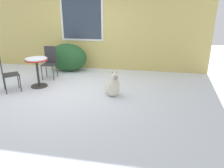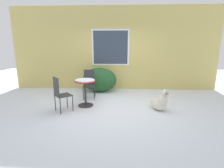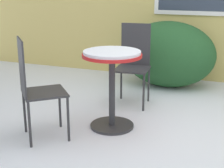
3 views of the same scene
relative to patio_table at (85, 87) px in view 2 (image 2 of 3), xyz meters
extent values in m
plane|color=silver|center=(0.75, -0.10, -0.58)|extent=(16.00, 16.00, 0.00)
cube|color=tan|center=(0.75, 2.10, 1.02)|extent=(8.00, 0.06, 3.18)
cube|color=silver|center=(0.61, 2.05, 1.07)|extent=(1.44, 0.04, 1.38)
cube|color=#2D3847|center=(0.61, 2.04, 1.07)|extent=(1.32, 0.01, 1.26)
ellipsoid|color=#235128|center=(0.22, 1.58, -0.12)|extent=(1.28, 0.75, 0.91)
cylinder|color=#2D2D30|center=(0.00, 0.00, -0.56)|extent=(0.44, 0.44, 0.03)
cylinder|color=#2D2D30|center=(0.00, 0.00, -0.20)|extent=(0.06, 0.06, 0.70)
cylinder|color=red|center=(0.00, 0.00, 0.16)|extent=(0.58, 0.58, 0.03)
cylinder|color=silver|center=(0.00, 0.00, 0.19)|extent=(0.55, 0.55, 0.03)
cube|color=#2D2D30|center=(-0.01, 0.70, -0.14)|extent=(0.42, 0.42, 0.02)
cube|color=#2D2D30|center=(-0.03, 0.88, 0.12)|extent=(0.35, 0.05, 0.50)
cylinder|color=#2D2D30|center=(-0.17, 0.51, -0.36)|extent=(0.02, 0.02, 0.43)
cylinder|color=#2D2D30|center=(0.17, 0.54, -0.36)|extent=(0.02, 0.02, 0.43)
cylinder|color=#2D2D30|center=(-0.20, 0.85, -0.36)|extent=(0.02, 0.02, 0.43)
cylinder|color=#2D2D30|center=(0.14, 0.88, -0.36)|extent=(0.02, 0.02, 0.43)
cube|color=#2D2D30|center=(-0.50, -0.43, -0.14)|extent=(0.54, 0.54, 0.02)
cube|color=#2D2D30|center=(-0.64, -0.56, 0.12)|extent=(0.25, 0.27, 0.50)
cylinder|color=#2D2D30|center=(-0.26, -0.45, -0.36)|extent=(0.02, 0.02, 0.43)
cylinder|color=#2D2D30|center=(-0.49, -0.19, -0.36)|extent=(0.02, 0.02, 0.43)
cylinder|color=#2D2D30|center=(-0.51, -0.68, -0.36)|extent=(0.02, 0.02, 0.43)
cylinder|color=#2D2D30|center=(-0.74, -0.42, -0.36)|extent=(0.02, 0.02, 0.43)
ellipsoid|color=beige|center=(2.06, -0.22, -0.41)|extent=(0.56, 0.62, 0.33)
ellipsoid|color=beige|center=(2.14, -0.36, -0.27)|extent=(0.35, 0.34, 0.36)
sphere|color=beige|center=(2.15, -0.39, -0.03)|extent=(0.18, 0.18, 0.18)
cone|color=gray|center=(2.22, -0.50, -0.05)|extent=(0.13, 0.13, 0.10)
ellipsoid|color=gray|center=(2.10, -0.40, 0.03)|extent=(0.05, 0.04, 0.08)
ellipsoid|color=gray|center=(2.19, -0.35, 0.03)|extent=(0.05, 0.04, 0.08)
ellipsoid|color=beige|center=(1.94, -0.01, -0.50)|extent=(0.18, 0.25, 0.06)
camera|label=1|loc=(2.99, -5.11, 1.49)|focal=35.00mm
camera|label=2|loc=(1.02, -4.82, 1.18)|focal=28.00mm
camera|label=3|loc=(1.15, -3.00, 0.84)|focal=55.00mm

